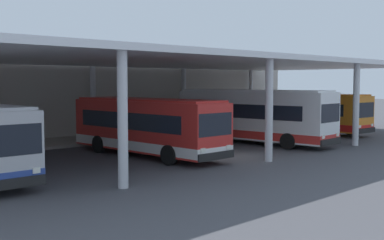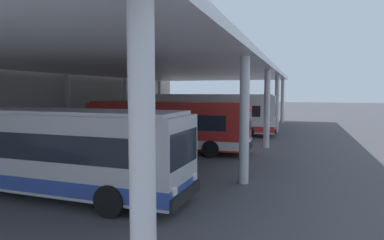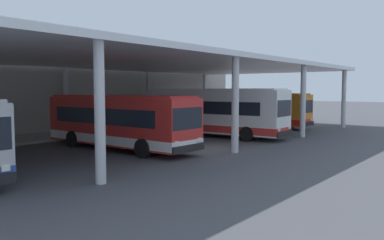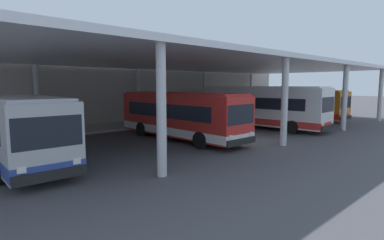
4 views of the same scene
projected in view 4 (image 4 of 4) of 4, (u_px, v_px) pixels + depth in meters
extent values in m
plane|color=#47474C|center=(250.00, 140.00, 20.33)|extent=(200.00, 200.00, 0.00)
cube|color=#A39E93|center=(149.00, 123.00, 28.87)|extent=(42.00, 4.50, 0.18)
cube|color=#ADA399|center=(130.00, 86.00, 30.84)|extent=(48.00, 1.60, 7.24)
cube|color=silver|center=(194.00, 63.00, 23.72)|extent=(40.00, 17.00, 0.30)
cylinder|color=silver|center=(161.00, 111.00, 11.96)|extent=(0.40, 0.40, 5.25)
cylinder|color=silver|center=(37.00, 99.00, 23.61)|extent=(0.40, 0.40, 5.25)
cylinder|color=silver|center=(284.00, 102.00, 18.21)|extent=(0.40, 0.40, 5.25)
cylinder|color=silver|center=(138.00, 96.00, 29.86)|extent=(0.40, 0.40, 5.25)
cylinder|color=silver|center=(345.00, 98.00, 24.47)|extent=(0.40, 0.40, 5.25)
cylinder|color=silver|center=(204.00, 94.00, 36.11)|extent=(0.40, 0.40, 5.25)
cylinder|color=silver|center=(380.00, 96.00, 30.72)|extent=(0.40, 0.40, 5.25)
cylinder|color=silver|center=(251.00, 93.00, 42.37)|extent=(0.40, 0.40, 5.25)
cube|color=#B7B7BC|center=(15.00, 127.00, 14.23)|extent=(2.77, 10.46, 2.70)
cube|color=#2D4799|center=(16.00, 148.00, 14.35)|extent=(2.79, 10.48, 0.50)
cube|color=black|center=(14.00, 120.00, 14.31)|extent=(2.76, 8.59, 0.90)
cube|color=black|center=(48.00, 132.00, 10.36)|extent=(2.30, 0.18, 1.10)
cube|color=black|center=(51.00, 175.00, 10.46)|extent=(2.45, 0.22, 0.36)
cube|color=silver|center=(13.00, 97.00, 14.07)|extent=(2.55, 10.04, 0.12)
cube|color=yellow|center=(47.00, 108.00, 10.28)|extent=(1.75, 0.16, 0.28)
cube|color=white|center=(21.00, 170.00, 9.83)|extent=(0.28, 0.09, 0.20)
cube|color=white|center=(77.00, 161.00, 11.02)|extent=(0.28, 0.09, 0.20)
cylinder|color=black|center=(67.00, 160.00, 12.77)|extent=(0.31, 1.01, 1.00)
cylinder|color=black|center=(29.00, 141.00, 17.30)|extent=(0.31, 1.01, 1.00)
cube|color=red|center=(180.00, 114.00, 20.48)|extent=(2.55, 10.41, 2.70)
cube|color=white|center=(180.00, 129.00, 20.59)|extent=(2.57, 10.43, 0.50)
cube|color=black|center=(178.00, 110.00, 20.55)|extent=(2.58, 8.54, 0.90)
cube|color=black|center=(240.00, 115.00, 16.67)|extent=(2.30, 0.13, 1.10)
cube|color=black|center=(241.00, 142.00, 16.78)|extent=(2.45, 0.17, 0.36)
cube|color=red|center=(180.00, 93.00, 20.32)|extent=(2.34, 9.99, 0.12)
cube|color=yellow|center=(240.00, 100.00, 16.60)|extent=(1.75, 0.13, 0.28)
cube|color=white|center=(231.00, 137.00, 16.14)|extent=(0.28, 0.08, 0.20)
cube|color=white|center=(251.00, 134.00, 17.35)|extent=(0.28, 0.08, 0.20)
cylinder|color=black|center=(200.00, 140.00, 17.43)|extent=(0.28, 1.00, 1.00)
cylinder|color=black|center=(228.00, 136.00, 19.08)|extent=(0.28, 1.00, 1.00)
cylinder|color=black|center=(141.00, 129.00, 21.88)|extent=(0.28, 1.00, 1.00)
cylinder|color=black|center=(168.00, 126.00, 23.53)|extent=(0.28, 1.00, 1.00)
cube|color=white|center=(261.00, 106.00, 26.03)|extent=(3.11, 11.32, 3.10)
cube|color=red|center=(261.00, 120.00, 26.17)|extent=(3.13, 11.34, 0.50)
cube|color=black|center=(260.00, 102.00, 26.10)|extent=(3.04, 9.31, 0.90)
cube|color=black|center=(327.00, 105.00, 22.16)|extent=(2.30, 0.24, 1.10)
cube|color=black|center=(328.00, 128.00, 22.29)|extent=(2.46, 0.29, 0.36)
cube|color=white|center=(261.00, 87.00, 25.85)|extent=(2.88, 10.86, 0.12)
cube|color=yellow|center=(328.00, 91.00, 22.07)|extent=(1.75, 0.22, 0.28)
cube|color=white|center=(323.00, 124.00, 21.62)|extent=(0.28, 0.10, 0.20)
cube|color=white|center=(332.00, 122.00, 22.90)|extent=(0.28, 0.10, 0.20)
cylinder|color=black|center=(292.00, 127.00, 22.92)|extent=(0.33, 1.01, 1.00)
cylinder|color=black|center=(306.00, 124.00, 24.67)|extent=(0.33, 1.01, 1.00)
cylinder|color=black|center=(224.00, 120.00, 27.44)|extent=(0.33, 1.01, 1.00)
cylinder|color=black|center=(239.00, 118.00, 29.19)|extent=(0.33, 1.01, 1.00)
cube|color=orange|center=(296.00, 103.00, 32.83)|extent=(2.88, 10.49, 2.70)
cube|color=red|center=(296.00, 113.00, 32.95)|extent=(2.90, 10.51, 0.50)
cube|color=black|center=(295.00, 101.00, 32.91)|extent=(2.85, 8.62, 0.90)
cube|color=black|center=(345.00, 102.00, 28.92)|extent=(2.30, 0.20, 1.10)
cube|color=black|center=(345.00, 118.00, 29.02)|extent=(2.45, 0.25, 0.36)
cube|color=orange|center=(296.00, 90.00, 32.67)|extent=(2.67, 10.06, 0.12)
cube|color=yellow|center=(345.00, 94.00, 28.85)|extent=(1.75, 0.18, 0.28)
cube|color=white|center=(341.00, 115.00, 28.41)|extent=(0.28, 0.09, 0.20)
cube|color=white|center=(349.00, 114.00, 29.57)|extent=(0.28, 0.09, 0.20)
cylinder|color=black|center=(319.00, 118.00, 29.75)|extent=(0.32, 1.01, 1.00)
cylinder|color=black|center=(330.00, 116.00, 31.34)|extent=(0.32, 1.01, 1.00)
cylinder|color=black|center=(267.00, 113.00, 34.33)|extent=(0.32, 1.01, 1.00)
cylinder|color=black|center=(279.00, 112.00, 35.92)|extent=(0.32, 1.01, 1.00)
cube|color=#383D47|center=(197.00, 113.00, 33.17)|extent=(1.80, 0.44, 0.08)
cube|color=#383D47|center=(196.00, 111.00, 33.29)|extent=(1.80, 0.06, 0.44)
cube|color=#2D2D33|center=(193.00, 116.00, 32.72)|extent=(0.10, 0.36, 0.45)
cube|color=#2D2D33|center=(202.00, 115.00, 33.67)|extent=(0.10, 0.36, 0.45)
cylinder|color=#236638|center=(183.00, 115.00, 31.32)|extent=(0.48, 0.48, 0.90)
cylinder|color=black|center=(183.00, 110.00, 31.26)|extent=(0.52, 0.52, 0.08)
cylinder|color=#B2B2B7|center=(215.00, 102.00, 33.74)|extent=(0.12, 0.12, 3.20)
cube|color=orange|center=(215.00, 99.00, 33.68)|extent=(0.70, 0.04, 1.80)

